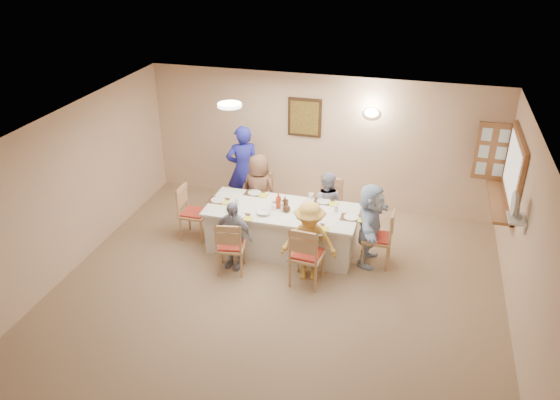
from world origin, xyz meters
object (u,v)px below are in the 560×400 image
(chair_back_left, at_px, (261,200))
(chair_back_right, at_px, (327,207))
(chair_front_right, at_px, (307,254))
(caregiver, at_px, (243,169))
(serving_hatch, at_px, (514,172))
(desk_fan, at_px, (516,208))
(chair_front_left, at_px, (231,245))
(diner_back_left, at_px, (259,191))
(chair_left_end, at_px, (194,212))
(diner_front_right, at_px, (309,242))
(diner_right_end, at_px, (370,224))
(condiment_ketchup, at_px, (278,201))
(diner_front_left, at_px, (233,235))
(diner_back_right, at_px, (326,204))
(chair_right_end, at_px, (377,237))
(dining_table, at_px, (282,229))

(chair_back_left, height_order, chair_back_right, chair_back_right)
(chair_front_right, xyz_separation_m, caregiver, (-1.65, 1.95, 0.33))
(serving_hatch, height_order, caregiver, serving_hatch)
(desk_fan, distance_m, chair_front_left, 4.09)
(chair_back_right, xyz_separation_m, diner_back_left, (-1.20, -0.12, 0.21))
(chair_back_right, height_order, chair_front_left, chair_back_right)
(desk_fan, height_order, chair_left_end, desk_fan)
(chair_front_right, relative_size, diner_front_right, 0.79)
(diner_right_end, bearing_deg, chair_front_right, 137.20)
(chair_back_right, distance_m, diner_front_right, 1.49)
(chair_back_right, xyz_separation_m, condiment_ketchup, (-0.67, -0.78, 0.42))
(chair_left_end, xyz_separation_m, diner_right_end, (2.97, 0.00, 0.21))
(chair_front_right, xyz_separation_m, diner_front_left, (-1.20, 0.12, 0.06))
(desk_fan, bearing_deg, chair_front_right, -175.82)
(caregiver, bearing_deg, diner_front_left, 75.73)
(condiment_ketchup, bearing_deg, chair_left_end, -179.16)
(chair_front_left, height_order, chair_left_end, chair_left_end)
(chair_left_end, xyz_separation_m, diner_front_right, (2.15, -0.68, 0.17))
(chair_back_right, bearing_deg, diner_back_left, -166.86)
(chair_back_left, distance_m, condiment_ketchup, 1.04)
(diner_back_left, distance_m, diner_back_right, 1.20)
(desk_fan, distance_m, chair_right_end, 2.17)
(chair_front_left, xyz_separation_m, chair_front_right, (1.20, 0.00, 0.05))
(diner_back_right, bearing_deg, chair_back_left, -0.66)
(chair_right_end, bearing_deg, desk_fan, 72.42)
(dining_table, distance_m, caregiver, 1.62)
(caregiver, bearing_deg, diner_right_end, 126.95)
(chair_back_right, bearing_deg, dining_table, -119.44)
(diner_right_end, bearing_deg, caregiver, 67.94)
(chair_front_right, relative_size, condiment_ketchup, 3.85)
(chair_left_end, xyz_separation_m, diner_front_left, (0.95, -0.68, 0.10))
(desk_fan, relative_size, chair_front_right, 0.30)
(diner_back_right, bearing_deg, chair_front_left, 56.01)
(chair_front_right, height_order, diner_right_end, diner_right_end)
(diner_back_right, bearing_deg, desk_fan, 159.96)
(chair_back_right, height_order, diner_back_left, diner_back_left)
(chair_front_right, bearing_deg, chair_front_left, 4.73)
(serving_hatch, xyz_separation_m, chair_front_left, (-4.04, -1.55, -1.04))
(dining_table, relative_size, diner_front_right, 1.90)
(chair_front_right, bearing_deg, diner_front_left, -0.98)
(chair_back_right, relative_size, caregiver, 0.56)
(serving_hatch, bearing_deg, dining_table, -167.72)
(diner_back_right, relative_size, diner_right_end, 0.86)
(dining_table, height_order, chair_right_end, chair_right_end)
(chair_front_right, height_order, caregiver, caregiver)
(serving_hatch, relative_size, chair_left_end, 1.59)
(chair_front_left, xyz_separation_m, chair_left_end, (-0.95, 0.80, 0.01))
(chair_front_right, bearing_deg, condiment_ketchup, -46.22)
(chair_back_left, bearing_deg, condiment_ketchup, -59.06)
(diner_back_left, distance_m, diner_front_right, 1.81)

